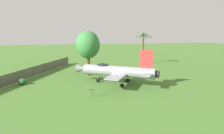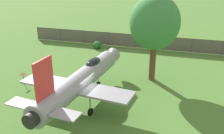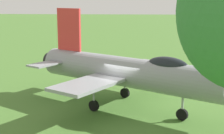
# 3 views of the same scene
# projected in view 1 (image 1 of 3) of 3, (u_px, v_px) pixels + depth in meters

# --- Properties ---
(ground_plane) EXTENTS (200.00, 200.00, 0.00)m
(ground_plane) POSITION_uv_depth(u_px,v_px,m) (118.00, 84.00, 28.75)
(ground_plane) COLOR #47722D
(display_jet) EXTENTS (9.35, 12.08, 5.41)m
(display_jet) POSITION_uv_depth(u_px,v_px,m) (116.00, 71.00, 28.49)
(display_jet) COLOR gray
(display_jet) RESTS_ON ground_plane
(shade_tree) EXTENTS (4.67, 4.28, 8.15)m
(shade_tree) POSITION_uv_depth(u_px,v_px,m) (88.00, 45.00, 33.82)
(shade_tree) COLOR brown
(shade_tree) RESTS_ON ground_plane
(palm_tree) EXTENTS (4.49, 4.26, 7.78)m
(palm_tree) POSITION_uv_depth(u_px,v_px,m) (143.00, 47.00, 46.17)
(palm_tree) COLOR brown
(palm_tree) RESTS_ON ground_plane
(perimeter_fence) EXTENTS (26.09, 12.22, 1.85)m
(perimeter_fence) POSITION_uv_depth(u_px,v_px,m) (32.00, 72.00, 33.23)
(perimeter_fence) COLOR #4C4238
(perimeter_fence) RESTS_ON ground_plane
(shrub_near_fence) EXTENTS (1.05, 1.22, 0.95)m
(shrub_near_fence) POSITION_uv_depth(u_px,v_px,m) (23.00, 82.00, 28.46)
(shrub_near_fence) COLOR #235B26
(shrub_near_fence) RESTS_ON ground_plane
(info_plaque) EXTENTS (0.58, 0.70, 1.14)m
(info_plaque) POSITION_uv_depth(u_px,v_px,m) (92.00, 91.00, 22.79)
(info_plaque) COLOR #333333
(info_plaque) RESTS_ON ground_plane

